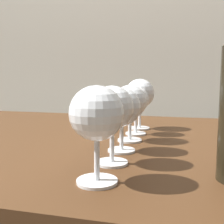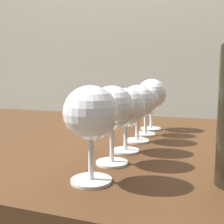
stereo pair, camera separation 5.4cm
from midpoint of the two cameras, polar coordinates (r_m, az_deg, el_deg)
The scene contains 8 objects.
back_wall at distance 1.73m, azimuth 12.01°, elevation 20.09°, with size 5.00×0.08×2.60m, color beige.
dining_table at distance 0.81m, azimuth 1.44°, elevation -10.76°, with size 1.56×0.87×0.75m.
wine_glass_chardonnay at distance 0.44m, azimuth -0.89°, elevation -0.55°, with size 0.09×0.09×0.16m.
wine_glass_cabernet at distance 0.54m, azimuth 2.87°, elevation 0.44°, with size 0.08×0.08×0.15m.
wine_glass_merlot at distance 0.63m, azimuth 5.25°, elevation 0.81°, with size 0.09×0.09×0.14m.
wine_glass_pinot at distance 0.73m, azimuth 7.29°, elevation 1.76°, with size 0.09×0.09×0.15m.
wine_glass_rose at distance 0.81m, azimuth 8.75°, elevation 2.22°, with size 0.07×0.07×0.14m.
wine_glass_empty at distance 0.89m, azimuth 9.72°, elevation 3.46°, with size 0.09×0.09×0.16m.
Camera 2 is at (0.27, -0.72, 0.92)m, focal length 45.29 mm.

